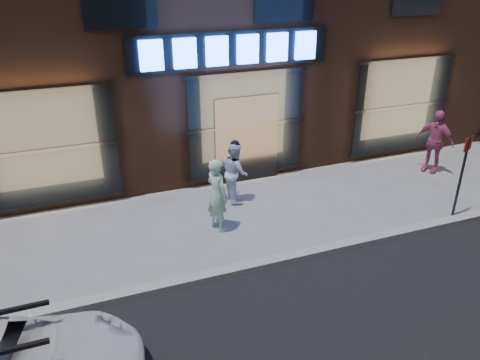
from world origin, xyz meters
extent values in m
plane|color=slate|center=(0.00, 0.00, 0.00)|extent=(90.00, 90.00, 0.00)
cube|color=gray|center=(0.00, 0.00, 0.06)|extent=(60.00, 0.25, 0.12)
cube|color=black|center=(-0.40, 3.95, 3.60)|extent=(5.20, 0.06, 0.90)
cube|color=black|center=(0.00, 3.92, 1.20)|extent=(1.80, 0.10, 2.40)
cube|color=#FFBF72|center=(-5.00, 3.98, 1.60)|extent=(3.00, 0.04, 2.60)
cube|color=black|center=(-5.00, 3.94, 1.60)|extent=(3.20, 0.06, 2.80)
cube|color=#FFBF72|center=(0.00, 3.98, 1.60)|extent=(3.00, 0.04, 2.60)
cube|color=black|center=(0.00, 3.94, 1.60)|extent=(3.20, 0.06, 2.80)
cube|color=#FFBF72|center=(5.00, 3.98, 1.60)|extent=(3.00, 0.04, 2.60)
cube|color=black|center=(5.00, 3.94, 1.60)|extent=(3.20, 0.06, 2.80)
cube|color=#2659FF|center=(-2.40, 3.88, 3.60)|extent=(0.55, 0.12, 0.70)
cube|color=#2659FF|center=(-1.60, 3.88, 3.60)|extent=(0.55, 0.12, 0.70)
cube|color=#2659FF|center=(-0.80, 3.88, 3.60)|extent=(0.55, 0.12, 0.70)
cube|color=#2659FF|center=(0.00, 3.88, 3.60)|extent=(0.55, 0.12, 0.70)
cube|color=#2659FF|center=(0.80, 3.88, 3.60)|extent=(0.55, 0.12, 0.70)
cube|color=#2659FF|center=(1.60, 3.88, 3.60)|extent=(0.55, 0.12, 0.70)
imported|color=#BAF5D6|center=(-1.56, 1.72, 0.86)|extent=(0.61, 0.73, 1.72)
imported|color=white|center=(-0.70, 2.92, 0.78)|extent=(0.61, 0.77, 1.56)
imported|color=#B84B73|center=(5.25, 2.63, 0.92)|extent=(0.89, 1.16, 1.83)
cylinder|color=#262628|center=(3.96, 0.29, 1.02)|extent=(0.06, 0.06, 2.03)
cube|color=#A51216|center=(3.96, 0.29, 1.85)|extent=(0.31, 0.14, 0.32)
camera|label=1|loc=(-4.33, -7.14, 5.64)|focal=35.00mm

